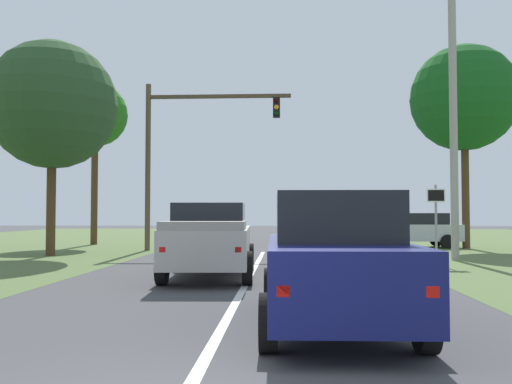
{
  "coord_description": "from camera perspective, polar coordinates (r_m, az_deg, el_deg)",
  "views": [
    {
      "loc": [
        0.92,
        -4.56,
        1.68
      ],
      "look_at": [
        -0.19,
        17.03,
        2.54
      ],
      "focal_mm": 38.39,
      "sensor_mm": 36.0,
      "label": 1
    }
  ],
  "objects": [
    {
      "name": "crossing_suv_far",
      "position": [
        28.45,
        16.25,
        -3.75
      ],
      "size": [
        4.38,
        2.12,
        1.71
      ],
      "color": "silver",
      "rests_on": "ground_plane"
    },
    {
      "name": "extra_tree_2",
      "position": [
        23.78,
        -20.44,
        8.47
      ],
      "size": [
        5.15,
        5.15,
        8.65
      ],
      "color": "#4C351E",
      "rests_on": "ground_plane"
    },
    {
      "name": "traffic_light",
      "position": [
        25.42,
        -7.47,
        5.26
      ],
      "size": [
        6.7,
        0.4,
        7.67
      ],
      "color": "brown",
      "rests_on": "ground_plane"
    },
    {
      "name": "utility_pole_right",
      "position": [
        21.25,
        19.89,
        6.46
      ],
      "size": [
        0.28,
        0.28,
        9.72
      ],
      "primitive_type": "cylinder",
      "color": "#9E998E",
      "rests_on": "ground_plane"
    },
    {
      "name": "pickup_truck_lead",
      "position": [
        14.51,
        -4.78,
        -4.97
      ],
      "size": [
        2.45,
        5.4,
        1.95
      ],
      "color": "#B7B2A8",
      "rests_on": "ground_plane"
    },
    {
      "name": "keep_moving_sign",
      "position": [
        18.96,
        18.25,
        -2.17
      ],
      "size": [
        0.6,
        0.09,
        2.63
      ],
      "color": "gray",
      "rests_on": "ground_plane"
    },
    {
      "name": "oak_tree_right",
      "position": [
        28.83,
        20.86,
        9.1
      ],
      "size": [
        5.15,
        5.15,
        9.89
      ],
      "color": "#4C351E",
      "rests_on": "ground_plane"
    },
    {
      "name": "ground_plane",
      "position": [
        15.39,
        -0.5,
        -8.55
      ],
      "size": [
        120.0,
        120.0,
        0.0
      ],
      "primitive_type": "plane",
      "color": "#424244"
    },
    {
      "name": "extra_tree_1",
      "position": [
        31.51,
        -16.41,
        7.63
      ],
      "size": [
        3.5,
        3.5,
        8.88
      ],
      "color": "#4C351E",
      "rests_on": "ground_plane"
    },
    {
      "name": "red_suv_near",
      "position": [
        8.36,
        7.97,
        -6.71
      ],
      "size": [
        2.18,
        4.95,
        1.98
      ],
      "color": "navy",
      "rests_on": "ground_plane"
    }
  ]
}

